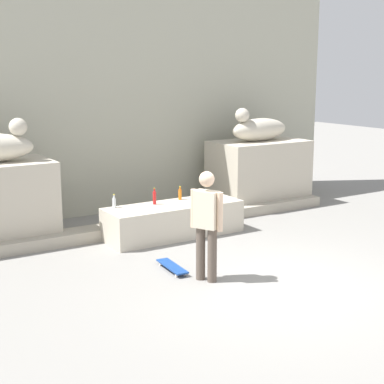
{
  "coord_description": "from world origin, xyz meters",
  "views": [
    {
      "loc": [
        -5.42,
        -6.26,
        3.12
      ],
      "look_at": [
        -0.32,
        1.89,
        1.1
      ],
      "focal_mm": 54.73,
      "sensor_mm": 36.0,
      "label": 1
    }
  ],
  "objects": [
    {
      "name": "skateboard",
      "position": [
        -1.02,
        1.37,
        0.06
      ],
      "size": [
        0.27,
        0.81,
        0.08
      ],
      "rotation": [
        0.0,
        0.0,
        4.63
      ],
      "color": "navy",
      "rests_on": "ground_plane"
    },
    {
      "name": "skater",
      "position": [
        -0.8,
        0.71,
        0.92
      ],
      "size": [
        0.34,
        0.49,
        1.67
      ],
      "rotation": [
        0.0,
        0.0,
        5.17
      ],
      "color": "brown",
      "rests_on": "ground_plane"
    },
    {
      "name": "pedestal_right",
      "position": [
        3.06,
        4.35,
        0.75
      ],
      "size": [
        2.19,
        1.32,
        1.5
      ],
      "primitive_type": "cube",
      "color": "beige",
      "rests_on": "ground_plane"
    },
    {
      "name": "ground_plane",
      "position": [
        0.0,
        0.0,
        0.0
      ],
      "size": [
        40.0,
        40.0,
        0.0
      ],
      "primitive_type": "plane",
      "color": "gray"
    },
    {
      "name": "statue_reclining_right",
      "position": [
        3.02,
        4.35,
        1.78
      ],
      "size": [
        1.65,
        0.72,
        0.78
      ],
      "rotation": [
        0.0,
        0.0,
        3.24
      ],
      "color": "beige",
      "rests_on": "pedestal_right"
    },
    {
      "name": "bottle_clear",
      "position": [
        -1.07,
        3.4,
        0.72
      ],
      "size": [
        0.06,
        0.06,
        0.26
      ],
      "color": "silver",
      "rests_on": "ledge_block"
    },
    {
      "name": "facade_wall",
      "position": [
        0.0,
        5.73,
        2.97
      ],
      "size": [
        11.6,
        0.6,
        5.95
      ],
      "primitive_type": "cube",
      "color": "#B2B29D",
      "rests_on": "ground_plane"
    },
    {
      "name": "bottle_orange",
      "position": [
        0.31,
        3.35,
        0.73
      ],
      "size": [
        0.07,
        0.07,
        0.27
      ],
      "color": "orange",
      "rests_on": "ledge_block"
    },
    {
      "name": "stair_step",
      "position": [
        0.0,
        3.67,
        0.11
      ],
      "size": [
        8.3,
        0.5,
        0.22
      ],
      "primitive_type": "cube",
      "color": "#A9A08F",
      "rests_on": "ground_plane"
    },
    {
      "name": "bottle_red",
      "position": [
        -0.3,
        3.26,
        0.75
      ],
      "size": [
        0.07,
        0.07,
        0.32
      ],
      "color": "red",
      "rests_on": "ledge_block"
    },
    {
      "name": "ledge_block",
      "position": [
        0.0,
        3.07,
        0.31
      ],
      "size": [
        2.66,
        0.9,
        0.62
      ],
      "primitive_type": "cube",
      "color": "beige",
      "rests_on": "ground_plane"
    }
  ]
}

